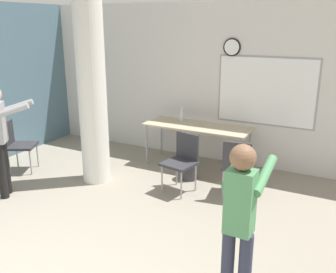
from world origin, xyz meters
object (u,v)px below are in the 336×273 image
chair_table_right (238,164)px  person_playing_side (240,217)px  chair_table_front (182,158)px  person_watching_back (0,133)px  chair_by_left_wall (17,142)px  bottle_on_table (182,116)px  folding_table (197,128)px

chair_table_right → person_playing_side: size_ratio=0.56×
chair_table_front → person_playing_side: (1.48, -2.00, 0.40)m
person_watching_back → chair_by_left_wall: bearing=128.4°
bottle_on_table → person_watching_back: person_watching_back is taller
bottle_on_table → folding_table: bearing=-23.2°
person_watching_back → bottle_on_table: bearing=57.0°
bottle_on_table → chair_table_right: bearing=-36.1°
folding_table → person_playing_side: 3.45m
person_watching_back → person_playing_side: size_ratio=1.05×
chair_by_left_wall → person_playing_side: bearing=-18.4°
folding_table → chair_table_right: bearing=-40.2°
chair_table_right → person_watching_back: person_watching_back is taller
chair_table_right → person_playing_side: (0.68, -2.17, 0.40)m
person_playing_side → chair_by_left_wall: bearing=161.6°
chair_by_left_wall → bottle_on_table: bearing=38.1°
person_playing_side → folding_table: bearing=119.0°
bottle_on_table → person_playing_side: size_ratio=0.16×
chair_table_right → person_watching_back: size_ratio=0.54×
folding_table → person_watching_back: bearing=-130.5°
bottle_on_table → chair_table_front: size_ratio=0.29×
chair_table_right → folding_table: bearing=139.8°
chair_table_front → chair_table_right: bearing=11.8°
chair_table_right → person_playing_side: bearing=-72.6°
chair_by_left_wall → chair_table_front: 2.86m
chair_table_right → person_watching_back: 3.39m
chair_table_right → chair_by_left_wall: bearing=-168.2°
folding_table → bottle_on_table: bottle_on_table is taller
folding_table → person_playing_side: size_ratio=1.18×
chair_table_front → person_watching_back: (-2.20, -1.34, 0.44)m
folding_table → person_playing_side: (1.67, -3.01, 0.21)m
folding_table → chair_by_left_wall: 3.06m
folding_table → bottle_on_table: 0.44m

